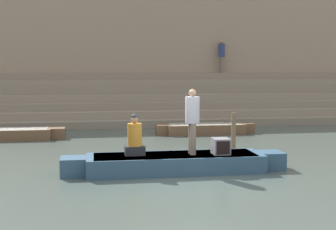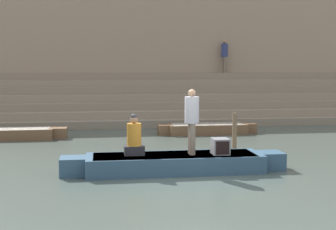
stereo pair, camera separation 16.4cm
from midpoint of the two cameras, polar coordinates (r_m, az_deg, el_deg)
name	(u,v)px [view 1 (the left image)]	position (r m, az deg, el deg)	size (l,w,h in m)	color
ground_plane	(191,178)	(11.44, 2.38, -7.74)	(120.00, 120.00, 0.00)	#47544C
ghat_steps	(141,104)	(23.43, -3.57, 1.33)	(36.00, 4.50, 2.40)	gray
back_wall	(136,52)	(25.56, -4.08, 7.67)	(34.20, 1.28, 7.10)	tan
rowboat_main	(175,163)	(12.08, 0.50, -5.82)	(5.78, 1.36, 0.46)	#33516B
person_standing	(192,117)	(11.97, 2.59, -0.26)	(0.37, 0.37, 1.68)	#756656
person_rowing	(135,139)	(11.96, -4.47, -2.92)	(0.51, 0.40, 1.05)	#28282D
tv_set	(221,146)	(12.13, 6.06, -3.80)	(0.42, 0.49, 0.41)	slate
moored_boat_shore	(2,134)	(18.54, -19.84, -2.18)	(4.64, 1.14, 0.40)	brown
moored_boat_distant	(205,128)	(19.06, 4.31, -1.64)	(4.02, 1.14, 0.40)	brown
mooring_post	(234,131)	(15.54, 7.70, -1.94)	(0.15, 0.15, 1.20)	brown
person_on_steps	(222,54)	(25.45, 6.36, 7.41)	(0.35, 0.35, 1.75)	#756656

